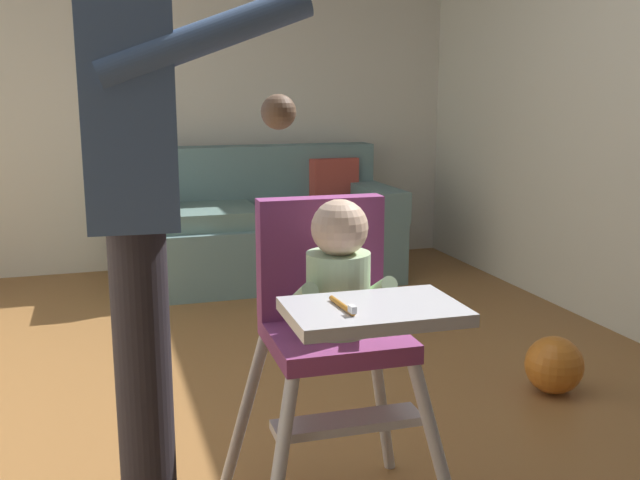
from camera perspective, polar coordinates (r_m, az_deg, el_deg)
ground at (r=2.73m, az=-4.39°, el=-16.36°), size 5.63×7.11×0.10m
wall_far at (r=5.17m, az=-11.82°, el=12.94°), size 4.83×0.06×2.73m
couch at (r=4.81m, az=-4.92°, el=0.89°), size 1.79×0.86×0.86m
high_chair at (r=1.95m, az=1.25°, el=-5.12°), size 0.62×0.74×0.97m
adult_standing at (r=1.83m, az=-14.13°, el=2.38°), size 0.51×0.52×1.67m
toy_ball at (r=3.19m, az=17.95°, el=-9.34°), size 0.24×0.24×0.24m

